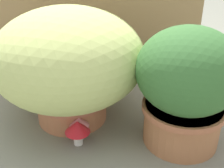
{
  "coord_description": "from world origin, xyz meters",
  "views": [
    {
      "loc": [
        0.16,
        -1.11,
        0.78
      ],
      "look_at": [
        0.16,
        0.02,
        0.18
      ],
      "focal_mm": 46.47,
      "sensor_mm": 36.0,
      "label": 1
    }
  ],
  "objects_px": {
    "cat": "(93,79)",
    "mushroom_ornament_pink": "(80,124)",
    "leafy_planter": "(188,85)",
    "mushroom_ornament_red": "(79,128)",
    "grass_planter": "(70,61)"
  },
  "relations": [
    {
      "from": "cat",
      "to": "mushroom_ornament_pink",
      "type": "distance_m",
      "value": 0.32
    },
    {
      "from": "leafy_planter",
      "to": "mushroom_ornament_pink",
      "type": "height_order",
      "value": "leafy_planter"
    },
    {
      "from": "leafy_planter",
      "to": "cat",
      "type": "bearing_deg",
      "value": 139.85
    },
    {
      "from": "mushroom_ornament_red",
      "to": "mushroom_ornament_pink",
      "type": "bearing_deg",
      "value": 84.96
    },
    {
      "from": "mushroom_ornament_red",
      "to": "cat",
      "type": "bearing_deg",
      "value": 84.33
    },
    {
      "from": "grass_planter",
      "to": "mushroom_ornament_pink",
      "type": "relative_size",
      "value": 6.18
    },
    {
      "from": "grass_planter",
      "to": "mushroom_ornament_pink",
      "type": "height_order",
      "value": "grass_planter"
    },
    {
      "from": "grass_planter",
      "to": "leafy_planter",
      "type": "xyz_separation_m",
      "value": [
        0.47,
        -0.17,
        -0.02
      ]
    },
    {
      "from": "mushroom_ornament_pink",
      "to": "mushroom_ornament_red",
      "type": "bearing_deg",
      "value": -95.04
    },
    {
      "from": "leafy_planter",
      "to": "mushroom_ornament_pink",
      "type": "distance_m",
      "value": 0.46
    },
    {
      "from": "leafy_planter",
      "to": "mushroom_ornament_pink",
      "type": "bearing_deg",
      "value": 179.09
    },
    {
      "from": "cat",
      "to": "mushroom_ornament_red",
      "type": "distance_m",
      "value": 0.36
    },
    {
      "from": "grass_planter",
      "to": "cat",
      "type": "xyz_separation_m",
      "value": [
        0.08,
        0.16,
        -0.16
      ]
    },
    {
      "from": "grass_planter",
      "to": "cat",
      "type": "relative_size",
      "value": 2.01
    },
    {
      "from": "grass_planter",
      "to": "mushroom_ornament_red",
      "type": "bearing_deg",
      "value": -76.67
    }
  ]
}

